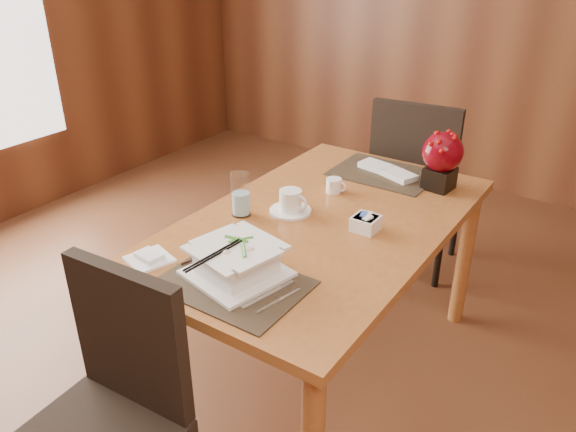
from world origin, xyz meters
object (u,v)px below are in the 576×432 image
Objects in this scene: sugar_caddy at (366,223)px; near_chair at (109,405)px; creamer_jug at (334,185)px; soup_setting at (236,262)px; berry_decor at (442,157)px; dining_table at (322,241)px; coffee_cup at (290,203)px; water_glass at (241,194)px; bread_plate at (149,259)px; far_chair at (416,179)px.

sugar_caddy is 1.07m from near_chair.
near_chair is at bearing -92.21° from creamer_jug.
near_chair is (-0.04, -1.23, -0.26)m from creamer_jug.
creamer_jug is at bearing 107.96° from soup_setting.
near_chair is (-0.40, -1.51, -0.37)m from berry_decor.
soup_setting reaches higher than dining_table.
dining_table is 4.48× the size of soup_setting.
soup_setting is 2.00× the size of coffee_cup.
bread_plate is (-0.04, -0.45, -0.08)m from water_glass.
water_glass is 0.46m from bread_plate.
soup_setting is 1.08m from berry_decor.
soup_setting is at bearing -92.32° from dining_table.
creamer_jug is at bearing 74.11° from bread_plate.
far_chair is at bearing 120.32° from berry_decor.
creamer_jug is (-0.07, 0.75, -0.03)m from soup_setting.
berry_decor reaches higher than coffee_cup.
dining_table is 0.53m from soup_setting.
coffee_cup is 0.27m from creamer_jug.
near_chair is 1.98m from far_chair.
sugar_caddy is at bearing -99.66° from berry_decor.
dining_table is 8.60× the size of water_glass.
far_chair is at bearing 76.19° from water_glass.
water_glass is at bearing -129.20° from berry_decor.
sugar_caddy is (0.27, -0.23, -0.00)m from creamer_jug.
coffee_cup is at bearing -174.21° from sugar_caddy.
dining_table is at bearing 27.14° from water_glass.
water_glass is 2.05× the size of creamer_jug.
sugar_caddy is (0.47, 0.16, -0.06)m from water_glass.
dining_table is at bearing -116.76° from berry_decor.
soup_setting reaches higher than creamer_jug.
soup_setting is 0.50m from coffee_cup.
creamer_jug is 0.92× the size of sugar_caddy.
dining_table is 16.20× the size of sugar_caddy.
coffee_cup reaches higher than creamer_jug.
soup_setting reaches higher than sugar_caddy.
sugar_caddy is 0.68× the size of bread_plate.
water_glass is 0.91m from near_chair.
near_chair is (-0.13, -0.98, -0.13)m from dining_table.
creamer_jug reaches higher than dining_table.
bread_plate is (-0.19, -0.57, -0.04)m from coffee_cup.
coffee_cup is at bearing 71.37° from bread_plate.
bread_plate is (-0.31, -0.09, -0.05)m from soup_setting.
near_chair reaches higher than sugar_caddy.
dining_table is 0.64m from berry_decor.
dining_table is at bearing -70.16° from creamer_jug.
berry_decor is at bearing 114.21° from far_chair.
far_chair is (0.02, 1.50, -0.24)m from soup_setting.
creamer_jug is 0.87m from bread_plate.
soup_setting is 3.94× the size of creamer_jug.
soup_setting is (-0.02, -0.51, 0.15)m from dining_table.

